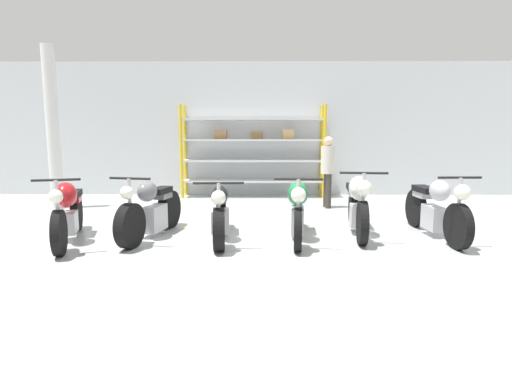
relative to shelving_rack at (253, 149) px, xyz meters
name	(u,v)px	position (x,y,z in m)	size (l,w,h in m)	color
ground_plane	(256,239)	(0.11, -4.46, -1.29)	(30.00, 30.00, 0.00)	#B2B7B7
back_wall	(257,129)	(0.11, 0.36, 0.51)	(30.00, 0.08, 3.60)	silver
shelving_rack	(253,149)	(0.00, 0.00, 0.00)	(3.81, 0.63, 2.43)	gold
support_pillar	(53,128)	(-4.44, -1.74, 0.51)	(0.28, 0.28, 3.60)	silver
motorcycle_red	(68,210)	(-2.79, -4.66, -0.79)	(0.86, 2.12, 1.06)	black
motorcycle_grey	(151,211)	(-1.59, -4.35, -0.86)	(0.73, 2.01, 1.04)	black
motorcycle_black	(220,213)	(-0.46, -4.47, -0.86)	(0.72, 1.99, 0.99)	black
motorcycle_green	(298,208)	(0.77, -4.45, -0.80)	(0.69, 2.04, 1.05)	black
motorcycle_white	(358,203)	(1.81, -4.14, -0.76)	(0.70, 2.05, 1.11)	black
motorcycle_silver	(436,208)	(3.02, -4.32, -0.80)	(0.63, 2.14, 1.06)	black
person_browsing	(328,166)	(1.72, -1.66, -0.34)	(0.35, 0.35, 1.62)	#38332D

